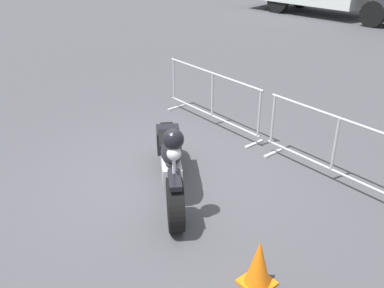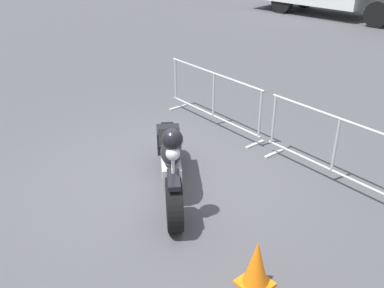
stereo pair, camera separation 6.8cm
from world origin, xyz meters
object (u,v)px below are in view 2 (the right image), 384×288
object	(u,v)px
motorcycle	(170,160)
crowd_barrier_far	(335,149)
traffic_cone	(256,264)
crowd_barrier_near	(214,98)

from	to	relation	value
motorcycle	crowd_barrier_far	world-z (taller)	motorcycle
traffic_cone	motorcycle	bearing A→B (deg)	168.95
crowd_barrier_far	traffic_cone	size ratio (longest dim) A/B	4.20
motorcycle	traffic_cone	world-z (taller)	motorcycle
motorcycle	traffic_cone	bearing A→B (deg)	22.82
motorcycle	crowd_barrier_far	size ratio (longest dim) A/B	0.85
motorcycle	traffic_cone	size ratio (longest dim) A/B	3.57
crowd_barrier_far	traffic_cone	distance (m)	2.56
crowd_barrier_far	crowd_barrier_near	bearing A→B (deg)	180.00
motorcycle	crowd_barrier_near	bearing A→B (deg)	157.20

